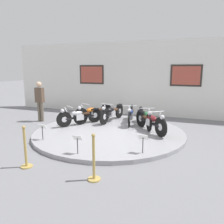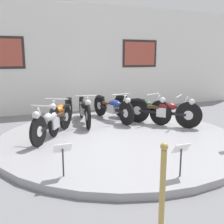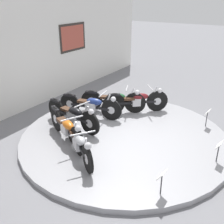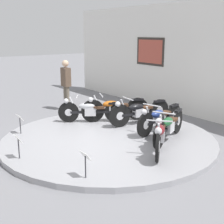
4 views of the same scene
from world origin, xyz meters
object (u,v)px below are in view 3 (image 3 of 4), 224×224
object	(u,v)px
motorcycle_blue	(91,105)
info_placard_front_right	(207,114)
motorcycle_orange	(67,127)
motorcycle_green	(114,100)
info_placard_front_centre	(219,147)
motorcycle_maroon	(137,100)
motorcycle_black	(73,114)
info_placard_front_left	(162,177)
motorcycle_silver	(79,141)

from	to	relation	value
motorcycle_blue	info_placard_front_right	world-z (taller)	motorcycle_blue
motorcycle_orange	motorcycle_green	bearing A→B (deg)	-0.05
motorcycle_blue	info_placard_front_centre	bearing A→B (deg)	-96.37
info_placard_front_centre	info_placard_front_right	world-z (taller)	same
motorcycle_maroon	motorcycle_orange	bearing A→B (deg)	166.03
motorcycle_blue	info_placard_front_right	xyz separation A→B (m)	(1.18, -3.05, -0.01)
motorcycle_black	motorcycle_maroon	world-z (taller)	motorcycle_maroon
motorcycle_maroon	info_placard_front_centre	size ratio (longest dim) A/B	3.02
motorcycle_orange	info_placard_front_centre	world-z (taller)	motorcycle_orange
info_placard_front_left	info_placard_front_right	distance (m)	3.19
motorcycle_blue	motorcycle_green	bearing A→B (deg)	-28.73
motorcycle_black	info_placard_front_centre	xyz separation A→B (m)	(0.41, -3.69, -0.02)
motorcycle_silver	motorcycle_blue	xyz separation A→B (m)	(1.83, 1.00, 0.01)
motorcycle_green	info_placard_front_centre	distance (m)	3.49
motorcycle_black	motorcycle_blue	size ratio (longest dim) A/B	1.02
motorcycle_blue	motorcycle_maroon	xyz separation A→B (m)	(1.01, -1.00, 0.01)
motorcycle_black	motorcycle_blue	distance (m)	0.82
motorcycle_black	info_placard_front_centre	world-z (taller)	motorcycle_black
motorcycle_maroon	motorcycle_silver	bearing A→B (deg)	-179.88
motorcycle_black	info_placard_front_left	xyz separation A→B (m)	(-1.19, -3.05, -0.02)
motorcycle_orange	motorcycle_black	distance (m)	0.78
motorcycle_black	info_placard_front_centre	distance (m)	3.71
motorcycle_blue	motorcycle_maroon	size ratio (longest dim) A/B	1.26
motorcycle_green	info_placard_front_left	distance (m)	3.79
motorcycle_silver	motorcycle_green	world-z (taller)	motorcycle_green
motorcycle_maroon	info_placard_front_right	distance (m)	2.06
motorcycle_silver	info_placard_front_centre	bearing A→B (deg)	-62.14
motorcycle_silver	info_placard_front_left	bearing A→B (deg)	-94.97
motorcycle_blue	info_placard_front_centre	distance (m)	3.71
info_placard_front_centre	info_placard_front_right	distance (m)	1.72
motorcycle_silver	motorcycle_black	distance (m)	1.42
motorcycle_blue	motorcycle_green	size ratio (longest dim) A/B	1.06
info_placard_front_left	info_placard_front_centre	bearing A→B (deg)	-21.74
motorcycle_blue	info_placard_front_left	bearing A→B (deg)	-123.36
motorcycle_orange	info_placard_front_centre	size ratio (longest dim) A/B	3.60
motorcycle_blue	motorcycle_silver	bearing A→B (deg)	-151.26
motorcycle_blue	motorcycle_black	bearing A→B (deg)	179.93
motorcycle_black	info_placard_front_left	bearing A→B (deg)	-111.26
motorcycle_orange	motorcycle_maroon	xyz separation A→B (m)	(2.51, -0.63, -0.01)
motorcycle_blue	motorcycle_green	world-z (taller)	motorcycle_green
motorcycle_green	motorcycle_silver	bearing A→B (deg)	-165.93
motorcycle_green	info_placard_front_centre	size ratio (longest dim) A/B	3.61
motorcycle_maroon	info_placard_front_right	bearing A→B (deg)	-85.10
motorcycle_orange	motorcycle_green	size ratio (longest dim) A/B	1.00
motorcycle_maroon	info_placard_front_centre	world-z (taller)	motorcycle_maroon
motorcycle_maroon	motorcycle_green	bearing A→B (deg)	117.63
motorcycle_silver	motorcycle_maroon	size ratio (longest dim) A/B	1.06
motorcycle_orange	info_placard_front_right	world-z (taller)	motorcycle_orange
motorcycle_green	info_placard_front_left	size ratio (longest dim) A/B	3.61
motorcycle_blue	info_placard_front_centre	size ratio (longest dim) A/B	3.81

